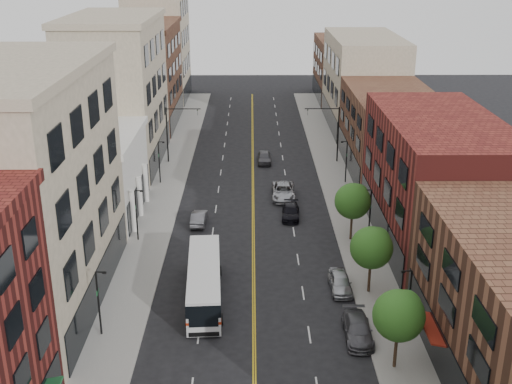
{
  "coord_description": "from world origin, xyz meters",
  "views": [
    {
      "loc": [
        -0.15,
        -31.62,
        26.12
      ],
      "look_at": [
        0.25,
        23.94,
        5.0
      ],
      "focal_mm": 45.0,
      "sensor_mm": 36.0,
      "label": 1
    }
  ],
  "objects_px": {
    "city_bus": "(204,280)",
    "car_lane_behind": "(199,218)",
    "car_parked_mid": "(358,330)",
    "car_parked_far": "(340,282)",
    "car_lane_b": "(283,191)",
    "car_lane_c": "(264,157)",
    "car_lane_a": "(291,212)"
  },
  "relations": [
    {
      "from": "city_bus",
      "to": "car_lane_c",
      "type": "relative_size",
      "value": 2.66
    },
    {
      "from": "city_bus",
      "to": "car_parked_mid",
      "type": "relative_size",
      "value": 2.42
    },
    {
      "from": "city_bus",
      "to": "car_parked_mid",
      "type": "bearing_deg",
      "value": -29.63
    },
    {
      "from": "car_parked_far",
      "to": "car_lane_b",
      "type": "xyz_separation_m",
      "value": [
        -3.64,
        20.75,
        0.06
      ]
    },
    {
      "from": "city_bus",
      "to": "car_parked_far",
      "type": "distance_m",
      "value": 11.07
    },
    {
      "from": "city_bus",
      "to": "car_parked_far",
      "type": "bearing_deg",
      "value": 3.57
    },
    {
      "from": "city_bus",
      "to": "car_lane_behind",
      "type": "distance_m",
      "value": 15.03
    },
    {
      "from": "car_lane_behind",
      "to": "car_parked_mid",
      "type": "bearing_deg",
      "value": 124.33
    },
    {
      "from": "city_bus",
      "to": "car_lane_c",
      "type": "height_order",
      "value": "city_bus"
    },
    {
      "from": "car_parked_mid",
      "to": "car_lane_b",
      "type": "distance_m",
      "value": 27.96
    },
    {
      "from": "city_bus",
      "to": "car_lane_a",
      "type": "height_order",
      "value": "city_bus"
    },
    {
      "from": "city_bus",
      "to": "car_parked_far",
      "type": "relative_size",
      "value": 2.75
    },
    {
      "from": "car_parked_far",
      "to": "car_lane_a",
      "type": "height_order",
      "value": "car_parked_far"
    },
    {
      "from": "city_bus",
      "to": "car_lane_behind",
      "type": "height_order",
      "value": "city_bus"
    },
    {
      "from": "city_bus",
      "to": "car_lane_a",
      "type": "relative_size",
      "value": 2.65
    },
    {
      "from": "car_parked_far",
      "to": "car_lane_b",
      "type": "relative_size",
      "value": 0.75
    },
    {
      "from": "car_parked_far",
      "to": "car_lane_c",
      "type": "relative_size",
      "value": 0.97
    },
    {
      "from": "car_parked_mid",
      "to": "car_lane_behind",
      "type": "relative_size",
      "value": 1.2
    },
    {
      "from": "city_bus",
      "to": "car_lane_b",
      "type": "distance_m",
      "value": 23.28
    },
    {
      "from": "car_parked_far",
      "to": "car_lane_c",
      "type": "height_order",
      "value": "car_lane_c"
    },
    {
      "from": "car_parked_far",
      "to": "car_lane_behind",
      "type": "height_order",
      "value": "car_parked_far"
    },
    {
      "from": "city_bus",
      "to": "car_lane_behind",
      "type": "relative_size",
      "value": 2.9
    },
    {
      "from": "car_parked_far",
      "to": "car_lane_c",
      "type": "xyz_separation_m",
      "value": [
        -5.54,
        33.4,
        0.02
      ]
    },
    {
      "from": "car_parked_mid",
      "to": "car_lane_b",
      "type": "xyz_separation_m",
      "value": [
        -4.0,
        27.67,
        0.09
      ]
    },
    {
      "from": "car_parked_mid",
      "to": "car_lane_a",
      "type": "relative_size",
      "value": 1.1
    },
    {
      "from": "car_parked_far",
      "to": "car_lane_c",
      "type": "distance_m",
      "value": 33.86
    },
    {
      "from": "car_parked_far",
      "to": "car_lane_a",
      "type": "xyz_separation_m",
      "value": [
        -3.15,
        15.11,
        -0.08
      ]
    },
    {
      "from": "car_parked_far",
      "to": "car_lane_c",
      "type": "bearing_deg",
      "value": 98.4
    },
    {
      "from": "car_parked_far",
      "to": "car_lane_behind",
      "type": "distance_m",
      "value": 18.47
    },
    {
      "from": "car_parked_mid",
      "to": "car_lane_c",
      "type": "bearing_deg",
      "value": 99.06
    },
    {
      "from": "car_parked_mid",
      "to": "car_parked_far",
      "type": "relative_size",
      "value": 1.14
    },
    {
      "from": "car_parked_far",
      "to": "car_lane_a",
      "type": "distance_m",
      "value": 15.44
    }
  ]
}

